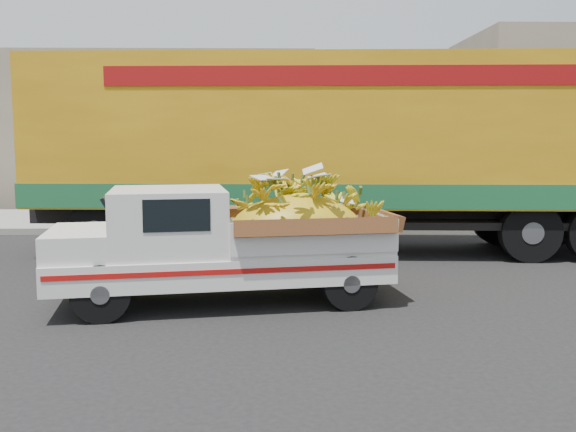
{
  "coord_description": "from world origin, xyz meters",
  "views": [
    {
      "loc": [
        -0.25,
        -9.08,
        2.25
      ],
      "look_at": [
        -0.06,
        0.39,
        1.1
      ],
      "focal_mm": 40.0,
      "sensor_mm": 36.0,
      "label": 1
    }
  ],
  "objects": [
    {
      "name": "building_left",
      "position": [
        -8.0,
        14.05,
        2.5
      ],
      "size": [
        18.0,
        6.0,
        5.0
      ],
      "primitive_type": "cube",
      "color": "gray",
      "rests_on": "ground"
    },
    {
      "name": "semi_trailer",
      "position": [
        1.0,
        3.6,
        2.12
      ],
      "size": [
        12.04,
        3.15,
        3.8
      ],
      "rotation": [
        0.0,
        0.0,
        -0.05
      ],
      "color": "black",
      "rests_on": "ground"
    },
    {
      "name": "pickup_truck",
      "position": [
        -0.64,
        -0.35,
        0.85
      ],
      "size": [
        4.72,
        2.37,
        1.58
      ],
      "rotation": [
        0.0,
        0.0,
        0.17
      ],
      "color": "black",
      "rests_on": "ground"
    },
    {
      "name": "ground",
      "position": [
        0.0,
        0.0,
        0.0
      ],
      "size": [
        100.0,
        100.0,
        0.0
      ],
      "primitive_type": "plane",
      "color": "black",
      "rests_on": "ground"
    },
    {
      "name": "sidewalk",
      "position": [
        0.0,
        8.15,
        0.07
      ],
      "size": [
        60.0,
        4.0,
        0.14
      ],
      "primitive_type": "cube",
      "color": "gray",
      "rests_on": "ground"
    },
    {
      "name": "curb",
      "position": [
        0.0,
        6.05,
        0.07
      ],
      "size": [
        60.0,
        0.25,
        0.15
      ],
      "primitive_type": "cube",
      "color": "gray",
      "rests_on": "ground"
    }
  ]
}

